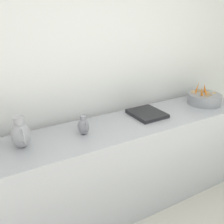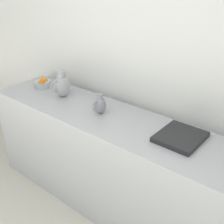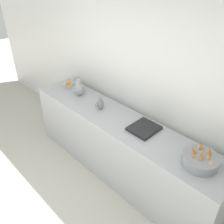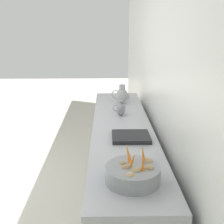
# 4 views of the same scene
# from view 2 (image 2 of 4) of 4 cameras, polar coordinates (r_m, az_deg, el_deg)

# --- Properties ---
(prep_counter) EXTENTS (0.60, 2.96, 0.92)m
(prep_counter) POSITION_cam_2_polar(r_m,az_deg,el_deg) (2.54, 3.95, -11.83)
(prep_counter) COLOR #ADAFB5
(prep_counter) RESTS_ON ground_plane
(orange_bowl) EXTENTS (0.17, 0.17, 0.10)m
(orange_bowl) POSITION_cam_2_polar(r_m,az_deg,el_deg) (3.08, -13.31, 5.47)
(orange_bowl) COLOR #ADAFB5
(orange_bowl) RESTS_ON prep_counter
(metal_pitcher_tall) EXTENTS (0.21, 0.15, 0.25)m
(metal_pitcher_tall) POSITION_cam_2_polar(r_m,az_deg,el_deg) (2.79, -9.70, 5.18)
(metal_pitcher_tall) COLOR #A3A3A8
(metal_pitcher_tall) RESTS_ON prep_counter
(metal_pitcher_short) EXTENTS (0.15, 0.10, 0.17)m
(metal_pitcher_short) POSITION_cam_2_polar(r_m,az_deg,el_deg) (2.44, -2.37, 1.42)
(metal_pitcher_short) COLOR gray
(metal_pitcher_short) RESTS_ON prep_counter
(counter_sink_basin) EXTENTS (0.34, 0.30, 0.04)m
(counter_sink_basin) POSITION_cam_2_polar(r_m,az_deg,el_deg) (2.16, 13.15, -4.74)
(counter_sink_basin) COLOR #232326
(counter_sink_basin) RESTS_ON prep_counter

